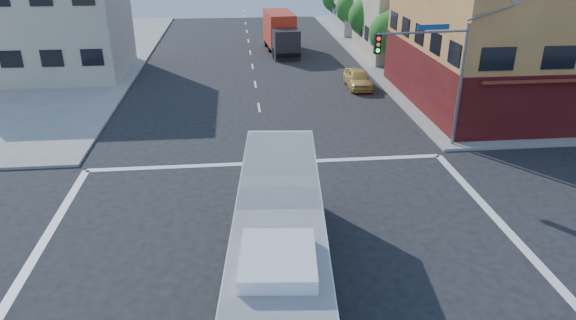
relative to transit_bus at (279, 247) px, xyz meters
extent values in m
plane|color=black|center=(0.31, 1.37, -1.90)|extent=(120.00, 120.00, 0.00)
cube|color=#D2914B|center=(20.31, 19.87, 5.10)|extent=(18.00, 15.00, 14.00)
cube|color=#561314|center=(20.31, 19.87, 0.10)|extent=(18.09, 15.08, 4.00)
cube|color=beige|center=(17.31, 35.37, 2.60)|extent=(12.00, 10.00, 9.00)
cube|color=beige|center=(-16.69, 31.37, 2.10)|extent=(12.00, 10.00, 8.00)
cylinder|color=slate|center=(11.11, 12.17, 1.60)|extent=(0.18, 0.18, 7.00)
cylinder|color=slate|center=(8.61, 11.92, 4.70)|extent=(5.01, 0.62, 0.12)
cube|color=black|center=(6.11, 11.67, 4.20)|extent=(0.32, 0.30, 1.00)
sphere|color=#FF0C0C|center=(6.11, 11.50, 4.50)|extent=(0.20, 0.20, 0.20)
sphere|color=yellow|center=(6.11, 11.50, 4.20)|extent=(0.20, 0.20, 0.20)
sphere|color=#19FF33|center=(6.11, 11.50, 3.90)|extent=(0.20, 0.20, 0.20)
cube|color=navy|center=(9.11, 11.97, 4.95)|extent=(1.80, 0.22, 0.28)
cube|color=gray|center=(13.61, 12.42, 6.10)|extent=(0.50, 0.22, 0.14)
cylinder|color=#392815|center=(12.11, 29.37, -0.94)|extent=(0.28, 0.28, 1.92)
sphere|color=#225F1B|center=(12.11, 29.37, 1.46)|extent=(3.60, 3.60, 3.60)
sphere|color=#225F1B|center=(12.51, 29.07, 2.36)|extent=(2.52, 2.52, 2.52)
cylinder|color=#392815|center=(12.11, 37.37, -0.90)|extent=(0.28, 0.28, 1.99)
sphere|color=#225F1B|center=(12.11, 37.37, 1.61)|extent=(3.80, 3.80, 3.80)
sphere|color=#225F1B|center=(12.51, 37.07, 2.56)|extent=(2.66, 2.66, 2.66)
cylinder|color=#392815|center=(12.11, 45.37, -0.96)|extent=(0.28, 0.28, 1.89)
sphere|color=#225F1B|center=(12.11, 45.37, 1.35)|extent=(3.40, 3.40, 3.40)
sphere|color=#225F1B|center=(12.51, 45.07, 2.20)|extent=(2.38, 2.38, 2.38)
cylinder|color=#392815|center=(12.11, 53.37, -0.89)|extent=(0.28, 0.28, 2.03)
cube|color=black|center=(0.00, 0.02, -1.30)|extent=(4.01, 13.33, 0.49)
cube|color=silver|center=(0.00, 0.02, 0.04)|extent=(4.00, 13.30, 3.11)
cube|color=black|center=(0.00, 0.02, 0.23)|extent=(4.01, 12.92, 1.36)
cube|color=black|center=(0.61, 6.48, 0.12)|extent=(2.56, 0.30, 1.47)
cube|color=#E5590C|center=(0.61, 6.51, 1.21)|extent=(2.08, 0.25, 0.31)
cube|color=silver|center=(0.00, 0.02, 1.53)|extent=(3.92, 13.04, 0.13)
cube|color=silver|center=(-0.30, -3.24, 1.79)|extent=(2.16, 2.57, 0.39)
cube|color=#0E7448|center=(-1.45, -0.39, -0.75)|extent=(0.58, 5.98, 0.31)
cube|color=#0E7448|center=(1.35, -0.65, -0.75)|extent=(0.58, 5.98, 0.31)
cylinder|color=black|center=(-0.90, 4.32, -1.33)|extent=(0.43, 1.16, 1.14)
cylinder|color=#99999E|center=(-1.06, 4.33, -1.33)|extent=(0.10, 0.57, 0.57)
cylinder|color=black|center=(1.69, 4.07, -1.33)|extent=(0.43, 1.16, 1.14)
cylinder|color=#99999E|center=(1.84, 4.06, -1.33)|extent=(0.10, 0.57, 0.57)
cube|color=#242428|center=(3.70, 35.22, -0.51)|extent=(2.62, 2.53, 2.78)
cube|color=black|center=(3.78, 34.21, -0.08)|extent=(2.24, 0.25, 1.07)
cube|color=red|center=(3.40, 39.27, 0.34)|extent=(3.00, 6.16, 3.20)
cube|color=black|center=(3.50, 37.99, -1.31)|extent=(2.98, 8.70, 0.32)
cylinder|color=black|center=(2.57, 35.35, -1.37)|extent=(0.38, 1.09, 1.07)
cylinder|color=black|center=(4.80, 35.51, -1.37)|extent=(0.38, 1.09, 1.07)
cylinder|color=black|center=(2.34, 38.44, -1.37)|extent=(0.38, 1.09, 1.07)
cylinder|color=black|center=(4.57, 38.60, -1.37)|extent=(0.38, 1.09, 1.07)
cylinder|color=black|center=(2.14, 41.10, -1.37)|extent=(0.38, 1.09, 1.07)
cylinder|color=black|center=(4.38, 41.27, -1.37)|extent=(0.38, 1.09, 1.07)
imported|color=#D7B355|center=(8.37, 24.63, -1.16)|extent=(1.78, 4.36, 1.48)
camera|label=1|loc=(-1.17, -14.23, 9.56)|focal=32.00mm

